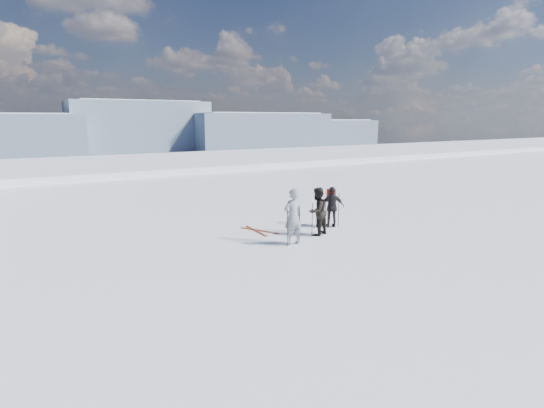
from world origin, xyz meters
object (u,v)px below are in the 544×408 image
Objects in this scene: skier_pack at (332,207)px; skis_loose at (258,231)px; skier_grey at (293,217)px; skier_dark at (317,211)px.

skis_loose is (-2.84, 0.91, -0.79)m from skier_pack.
skis_loose is at bearing -85.63° from skier_grey.
skier_dark is 1.04× the size of skis_loose.
skier_grey is 1.14× the size of skis_loose.
skier_grey is at bearing -83.87° from skis_loose.
skier_grey is at bearing 2.44° from skier_dark.
skier_grey reaches higher than skier_dark.
skier_grey is 1.09× the size of skier_dark.
skier_pack is at bearing -157.10° from skier_grey.
skier_dark reaches higher than skier_pack.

